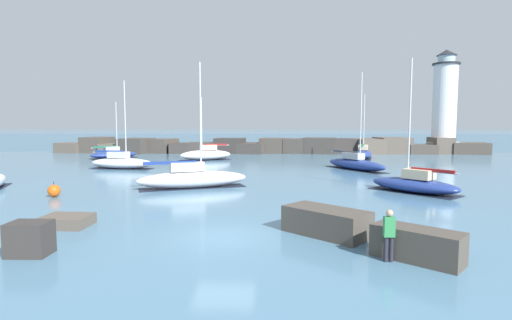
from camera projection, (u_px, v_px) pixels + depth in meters
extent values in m
plane|color=teal|center=(224.00, 237.00, 16.30)|extent=(600.00, 600.00, 0.00)
cube|color=teal|center=(262.00, 139.00, 122.70)|extent=(400.00, 116.00, 0.01)
cube|color=brown|center=(71.00, 148.00, 63.85)|extent=(4.68, 4.10, 1.58)
cube|color=#4C443D|center=(97.00, 145.00, 64.40)|extent=(4.34, 5.18, 2.47)
cube|color=brown|center=(115.00, 148.00, 63.23)|extent=(4.62, 3.74, 1.49)
cube|color=#423D38|center=(136.00, 146.00, 62.84)|extent=(5.21, 5.84, 2.32)
cube|color=#4C443D|center=(163.00, 146.00, 63.81)|extent=(4.46, 5.48, 2.19)
cube|color=#383330|center=(179.00, 148.00, 63.48)|extent=(4.32, 5.18, 1.52)
cube|color=#423D38|center=(203.00, 147.00, 63.93)|extent=(4.96, 4.97, 1.62)
cube|color=#383330|center=(230.00, 146.00, 62.85)|extent=(4.93, 4.21, 2.34)
cube|color=#423D38|center=(253.00, 148.00, 62.94)|extent=(5.24, 6.20, 1.59)
cube|color=#4C443D|center=(272.00, 145.00, 63.09)|extent=(4.23, 4.71, 2.35)
cube|color=#423D38|center=(293.00, 146.00, 63.13)|extent=(3.53, 4.79, 2.24)
cube|color=#423D38|center=(319.00, 146.00, 62.36)|extent=(5.72, 5.11, 2.42)
cube|color=#383330|center=(341.00, 146.00, 62.00)|extent=(4.62, 4.31, 2.31)
cube|color=brown|center=(367.00, 146.00, 62.08)|extent=(5.11, 6.25, 2.30)
cube|color=brown|center=(392.00, 145.00, 62.68)|extent=(5.13, 5.56, 2.48)
cube|color=#4C443D|center=(421.00, 149.00, 61.68)|extent=(4.37, 4.23, 1.43)
cube|color=brown|center=(441.00, 145.00, 61.83)|extent=(3.03, 3.86, 2.50)
cube|color=#4C443D|center=(469.00, 148.00, 61.29)|extent=(5.96, 5.31, 1.74)
cylinder|color=gray|center=(443.00, 147.00, 62.45)|extent=(4.76, 4.76, 1.80)
cylinder|color=white|center=(445.00, 104.00, 61.83)|extent=(3.52, 3.52, 11.84)
cylinder|color=#232328|center=(446.00, 64.00, 61.28)|extent=(4.05, 4.05, 0.25)
cylinder|color=silver|center=(446.00, 59.00, 61.21)|extent=(2.47, 2.47, 1.15)
cone|color=#232328|center=(447.00, 53.00, 61.12)|extent=(3.00, 3.00, 0.90)
cube|color=#4C443D|center=(417.00, 244.00, 13.49)|extent=(2.97, 2.79, 1.10)
cube|color=#4C443D|center=(326.00, 222.00, 16.62)|extent=(3.72, 3.61, 1.11)
cube|color=#383330|center=(30.00, 239.00, 14.02)|extent=(1.38, 1.02, 1.19)
cube|color=brown|center=(66.00, 221.00, 17.99)|extent=(2.13, 1.73, 0.49)
ellipsoid|color=white|center=(122.00, 163.00, 41.01)|extent=(6.93, 2.91, 1.11)
cube|color=black|center=(122.00, 169.00, 41.06)|extent=(6.60, 2.82, 0.03)
cube|color=silver|center=(119.00, 155.00, 40.99)|extent=(2.15, 1.36, 0.64)
cylinder|color=silver|center=(125.00, 120.00, 40.52)|extent=(0.12, 0.12, 7.84)
cylinder|color=#BCBCC1|center=(109.00, 152.00, 41.14)|extent=(3.67, 0.62, 0.10)
cube|color=navy|center=(109.00, 151.00, 41.13)|extent=(3.14, 0.64, 0.20)
ellipsoid|color=navy|center=(356.00, 164.00, 40.09)|extent=(5.43, 7.87, 1.06)
cube|color=black|center=(356.00, 170.00, 40.14)|extent=(5.20, 7.50, 0.03)
cube|color=#B2B2B7|center=(353.00, 156.00, 40.37)|extent=(2.00, 2.57, 0.64)
cylinder|color=silver|center=(361.00, 116.00, 39.12)|extent=(0.12, 0.12, 8.55)
cylinder|color=#BCBCC1|center=(345.00, 153.00, 41.42)|extent=(2.24, 3.92, 0.10)
cube|color=#4C4C51|center=(345.00, 152.00, 41.41)|extent=(2.01, 3.39, 0.20)
ellipsoid|color=navy|center=(414.00, 185.00, 26.94)|extent=(5.79, 6.03, 0.95)
cube|color=black|center=(414.00, 192.00, 26.98)|extent=(5.55, 5.77, 0.03)
cube|color=beige|center=(419.00, 174.00, 26.64)|extent=(2.15, 2.18, 0.64)
cylinder|color=silver|center=(410.00, 118.00, 26.88)|extent=(0.12, 0.12, 8.04)
cylinder|color=#BCBCC1|center=(432.00, 172.00, 25.92)|extent=(2.35, 2.56, 0.10)
cube|color=maroon|center=(432.00, 170.00, 25.91)|extent=(2.09, 2.25, 0.20)
ellipsoid|color=silver|center=(193.00, 179.00, 28.77)|extent=(8.06, 4.40, 1.23)
cube|color=black|center=(193.00, 188.00, 28.82)|extent=(7.68, 4.23, 0.03)
cube|color=silver|center=(187.00, 167.00, 28.56)|extent=(2.57, 1.73, 0.64)
cylinder|color=silver|center=(200.00, 117.00, 28.55)|extent=(0.12, 0.12, 7.75)
cylinder|color=#BCBCC1|center=(170.00, 164.00, 28.15)|extent=(4.14, 1.63, 0.10)
cube|color=navy|center=(170.00, 163.00, 28.15)|extent=(3.56, 1.49, 0.20)
ellipsoid|color=navy|center=(363.00, 154.00, 52.80)|extent=(3.85, 6.91, 1.19)
cube|color=black|center=(363.00, 159.00, 52.85)|extent=(3.72, 6.58, 0.03)
cube|color=beige|center=(363.00, 147.00, 52.41)|extent=(1.67, 2.22, 0.64)
cylinder|color=silver|center=(364.00, 122.00, 52.88)|extent=(0.12, 0.12, 7.32)
cylinder|color=#BCBCC1|center=(363.00, 146.00, 51.45)|extent=(1.08, 3.51, 0.10)
cube|color=#1E664C|center=(363.00, 145.00, 51.44)|extent=(1.03, 3.01, 0.20)
ellipsoid|color=white|center=(206.00, 155.00, 50.63)|extent=(6.94, 4.91, 1.30)
cube|color=black|center=(206.00, 160.00, 50.69)|extent=(6.62, 4.72, 0.03)
cube|color=beige|center=(208.00, 147.00, 50.68)|extent=(2.32, 1.97, 0.64)
cylinder|color=silver|center=(202.00, 124.00, 50.07)|extent=(0.12, 0.12, 6.61)
cylinder|color=#BCBCC1|center=(216.00, 145.00, 51.07)|extent=(3.32, 1.70, 0.10)
cube|color=maroon|center=(216.00, 145.00, 51.06)|extent=(2.88, 1.55, 0.20)
ellipsoid|color=navy|center=(114.00, 155.00, 53.41)|extent=(5.95, 5.65, 0.93)
cube|color=black|center=(114.00, 158.00, 53.45)|extent=(5.70, 5.41, 0.03)
cube|color=#B2B2B7|center=(111.00, 149.00, 53.14)|extent=(2.12, 2.06, 0.64)
cylinder|color=silver|center=(116.00, 127.00, 53.37)|extent=(0.12, 0.12, 6.57)
cylinder|color=#BCBCC1|center=(104.00, 148.00, 52.51)|extent=(2.61, 2.37, 0.10)
cube|color=#1E664C|center=(104.00, 147.00, 52.50)|extent=(2.29, 2.10, 0.20)
sphere|color=#EA5914|center=(54.00, 191.00, 25.26)|extent=(0.78, 0.78, 0.78)
cylinder|color=black|center=(54.00, 183.00, 25.22)|extent=(0.04, 0.04, 0.20)
cylinder|color=#282833|center=(386.00, 249.00, 13.37)|extent=(0.14, 0.14, 0.86)
cylinder|color=#282833|center=(391.00, 249.00, 13.36)|extent=(0.14, 0.14, 0.86)
cube|color=#338C4C|center=(389.00, 227.00, 13.30)|extent=(0.36, 0.22, 0.68)
sphere|color=tan|center=(390.00, 213.00, 13.26)|extent=(0.23, 0.23, 0.23)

